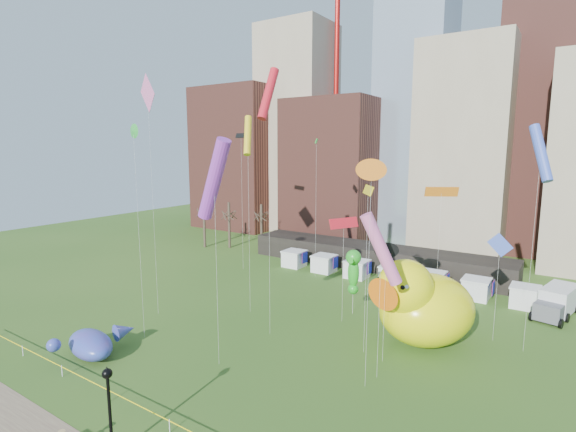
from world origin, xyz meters
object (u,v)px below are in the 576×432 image
Objects in this scene: small_duck at (434,313)px; box_truck at (557,301)px; big_duck at (422,305)px; whale_inflatable at (93,343)px; lamppost at (109,402)px; seahorse_purple at (441,305)px; seahorse_green at (353,268)px.

box_truck reaches higher than small_duck.
big_duck is 1.56× the size of box_truck.
whale_inflatable is 1.30× the size of lamppost.
big_duck is at bearing -102.71° from seahorse_purple.
box_truck is (17.95, 11.35, -3.44)m from seahorse_green.
small_duck is at bearing 129.32° from seahorse_purple.
small_duck is 13.89m from box_truck.
small_duck is at bearing 70.67° from lamppost.
big_duck is at bearing -33.22° from seahorse_green.
seahorse_purple is at bearing 66.29° from lamppost.
big_duck is 25.92m from lamppost.
seahorse_purple is at bearing 51.92° from whale_inflatable.
small_duck is at bearing -123.19° from box_truck.
box_truck is (20.09, 38.38, -1.82)m from lamppost.
seahorse_purple is (1.11, 2.10, -0.48)m from big_duck.
big_duck is 5.52m from small_duck.
box_truck is at bearing 20.80° from seahorse_green.
seahorse_purple is at bearing -64.30° from small_duck.
whale_inflatable is at bearing -125.30° from seahorse_purple.
seahorse_purple is at bearing -18.52° from seahorse_green.
whale_inflatable is 0.97× the size of box_truck.
small_duck is 8.93m from seahorse_green.
lamppost is at bearing -106.03° from seahorse_green.
box_truck is (9.82, 14.59, -2.17)m from big_duck.
big_duck is 2.42m from seahorse_purple.
small_duck is 31.35m from whale_inflatable.
whale_inflatable is (-22.11, -22.23, -0.14)m from small_duck.
small_duck is 0.65× the size of lamppost.
whale_inflatable is at bearing -136.13° from seahorse_green.
seahorse_green is at bearing 67.66° from whale_inflatable.
small_duck is at bearing 116.69° from big_duck.
lamppost is 43.36m from box_truck.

